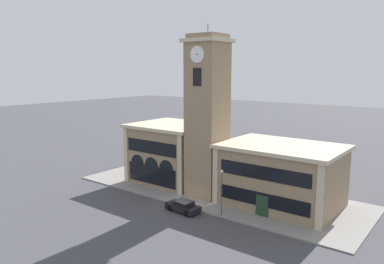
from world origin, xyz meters
name	(u,v)px	position (x,y,z in m)	size (l,w,h in m)	color
ground_plane	(182,207)	(0.00, 0.00, 0.00)	(300.00, 300.00, 0.00)	#424247
sidewalk_kerb	(216,191)	(0.00, 7.37, 0.07)	(40.12, 14.74, 0.15)	gray
clock_tower	(207,117)	(0.00, 5.26, 10.57)	(5.06, 5.06, 22.24)	#937A5B
town_hall_left_wing	(174,152)	(-8.02, 7.88, 4.37)	(11.77, 10.36, 8.70)	#937A5B
town_hall_right_wing	(281,175)	(9.27, 7.88, 3.85)	(14.28, 10.36, 7.66)	#937A5B
parked_car_near	(183,206)	(1.13, -1.15, 0.72)	(4.39, 2.16, 1.36)	black
street_lamp	(222,185)	(5.47, 0.45, 3.69)	(0.36, 0.36, 5.33)	#4C4C51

